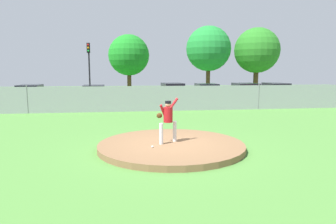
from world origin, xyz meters
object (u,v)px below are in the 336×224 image
at_px(baseball, 152,147).
at_px(parked_car_charcoal, 94,95).
at_px(parked_car_champagne, 275,93).
at_px(parked_car_slate, 31,96).
at_px(parked_car_red, 245,93).
at_px(pitcher_youth, 168,117).
at_px(traffic_light_near, 89,62).
at_px(parked_car_navy, 206,94).
at_px(traffic_cone_orange, 67,99).
at_px(parked_car_burgundy, 172,94).

height_order(baseball, parked_car_charcoal, parked_car_charcoal).
bearing_deg(parked_car_champagne, parked_car_slate, 179.88).
height_order(parked_car_champagne, parked_car_charcoal, parked_car_champagne).
xyz_separation_m(baseball, parked_car_charcoal, (-3.40, 15.19, 0.53)).
relative_size(parked_car_slate, parked_car_red, 1.01).
xyz_separation_m(pitcher_youth, traffic_light_near, (-4.78, 18.39, 2.46)).
relative_size(baseball, parked_car_red, 0.02).
height_order(pitcher_youth, parked_car_champagne, pitcher_youth).
xyz_separation_m(parked_car_navy, traffic_cone_orange, (-11.96, 3.47, -0.55)).
bearing_deg(parked_car_champagne, pitcher_youth, -128.80).
bearing_deg(parked_car_slate, parked_car_red, -1.25).
bearing_deg(parked_car_charcoal, parked_car_red, -1.81).
height_order(baseball, parked_car_navy, parked_car_navy).
height_order(parked_car_slate, parked_car_charcoal, parked_car_slate).
xyz_separation_m(parked_car_burgundy, parked_car_charcoal, (-6.47, -0.20, -0.06)).
bearing_deg(pitcher_youth, baseball, -133.96).
relative_size(parked_car_charcoal, traffic_light_near, 0.84).
relative_size(parked_car_charcoal, parked_car_red, 0.93).
distance_m(traffic_cone_orange, traffic_light_near, 3.93).
bearing_deg(traffic_cone_orange, parked_car_charcoal, -47.61).
height_order(pitcher_youth, traffic_light_near, traffic_light_near).
bearing_deg(parked_car_champagne, parked_car_navy, -176.14).
distance_m(parked_car_slate, parked_car_charcoal, 4.92).
xyz_separation_m(pitcher_youth, parked_car_slate, (-8.92, 14.56, -0.31)).
height_order(baseball, parked_car_slate, parked_car_slate).
distance_m(baseball, parked_car_champagne, 19.49).
xyz_separation_m(pitcher_youth, parked_car_charcoal, (-4.00, 14.57, -0.35)).
distance_m(pitcher_youth, parked_car_champagne, 18.62).
relative_size(baseball, traffic_light_near, 0.01).
height_order(parked_car_champagne, traffic_light_near, traffic_light_near).
xyz_separation_m(parked_car_navy, parked_car_charcoal, (-9.25, 0.49, -0.04)).
bearing_deg(parked_car_red, traffic_light_near, 162.61).
xyz_separation_m(baseball, traffic_cone_orange, (-6.12, 18.17, 0.02)).
height_order(baseball, traffic_light_near, traffic_light_near).
relative_size(parked_car_burgundy, parked_car_red, 0.96).
bearing_deg(traffic_cone_orange, traffic_light_near, 23.55).
distance_m(pitcher_youth, parked_car_slate, 17.07).
xyz_separation_m(pitcher_youth, baseball, (-0.60, -0.62, -0.88)).
xyz_separation_m(parked_car_navy, parked_car_champagne, (6.42, 0.43, 0.01)).
relative_size(parked_car_navy, parked_car_red, 0.94).
relative_size(pitcher_youth, parked_car_champagne, 0.35).
distance_m(parked_car_navy, parked_car_charcoal, 9.26).
height_order(parked_car_navy, traffic_light_near, traffic_light_near).
bearing_deg(parked_car_red, traffic_cone_orange, 167.64).
bearing_deg(parked_car_slate, traffic_light_near, 42.82).
height_order(baseball, parked_car_champagne, parked_car_champagne).
distance_m(parked_car_navy, parked_car_red, 3.45).
bearing_deg(traffic_light_near, traffic_cone_orange, -156.45).
xyz_separation_m(pitcher_youth, parked_car_burgundy, (2.47, 14.78, -0.29)).
height_order(parked_car_burgundy, parked_car_red, parked_car_burgundy).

